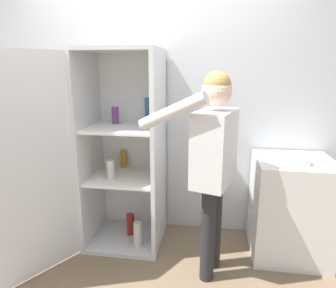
# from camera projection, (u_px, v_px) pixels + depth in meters

# --- Properties ---
(ground_plane) EXTENTS (12.00, 12.00, 0.00)m
(ground_plane) POSITION_uv_depth(u_px,v_px,m) (134.00, 284.00, 2.35)
(ground_plane) COLOR #7A664C
(wall_back) EXTENTS (7.00, 0.06, 2.55)m
(wall_back) POSITION_uv_depth(u_px,v_px,m) (156.00, 106.00, 2.97)
(wall_back) COLOR silver
(wall_back) RESTS_ON ground_plane
(refrigerator) EXTENTS (1.09, 1.22, 1.81)m
(refrigerator) POSITION_uv_depth(u_px,v_px,m) (107.00, 154.00, 2.69)
(refrigerator) COLOR silver
(refrigerator) RESTS_ON ground_plane
(person) EXTENTS (0.74, 0.56, 1.63)m
(person) POSITION_uv_depth(u_px,v_px,m) (213.00, 153.00, 2.24)
(person) COLOR #262628
(person) RESTS_ON ground_plane
(counter) EXTENTS (0.65, 0.61, 0.89)m
(counter) POSITION_uv_depth(u_px,v_px,m) (290.00, 207.00, 2.66)
(counter) COLOR white
(counter) RESTS_ON ground_plane
(bowl) EXTENTS (0.14, 0.14, 0.05)m
(bowl) POSITION_uv_depth(u_px,v_px,m) (302.00, 161.00, 2.43)
(bowl) COLOR white
(bowl) RESTS_ON counter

